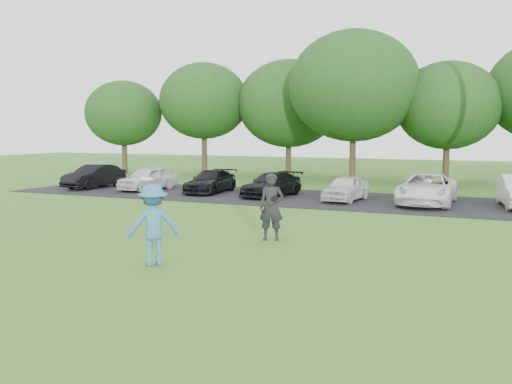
# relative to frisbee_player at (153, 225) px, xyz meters

# --- Properties ---
(ground) EXTENTS (100.00, 100.00, 0.00)m
(ground) POSITION_rel_frisbee_player_xyz_m (0.84, 0.18, -0.90)
(ground) COLOR #387020
(ground) RESTS_ON ground
(parking_lot) EXTENTS (32.00, 6.50, 0.03)m
(parking_lot) POSITION_rel_frisbee_player_xyz_m (0.84, 13.18, -0.89)
(parking_lot) COLOR black
(parking_lot) RESTS_ON ground
(frisbee_player) EXTENTS (1.31, 1.28, 1.94)m
(frisbee_player) POSITION_rel_frisbee_player_xyz_m (0.00, 0.00, 0.00)
(frisbee_player) COLOR teal
(frisbee_player) RESTS_ON ground
(camera_bystander) EXTENTS (0.74, 0.57, 1.82)m
(camera_bystander) POSITION_rel_frisbee_player_xyz_m (1.29, 3.70, 0.01)
(camera_bystander) COLOR black
(camera_bystander) RESTS_ON ground
(parked_cars) EXTENTS (28.42, 4.59, 1.24)m
(parked_cars) POSITION_rel_frisbee_player_xyz_m (1.87, 13.11, -0.29)
(parked_cars) COLOR black
(parked_cars) RESTS_ON parking_lot
(tree_row) EXTENTS (42.39, 9.85, 8.64)m
(tree_row) POSITION_rel_frisbee_player_xyz_m (2.35, 22.94, 4.01)
(tree_row) COLOR #38281C
(tree_row) RESTS_ON ground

